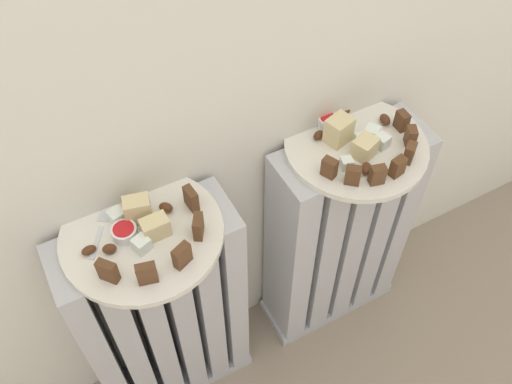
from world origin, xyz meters
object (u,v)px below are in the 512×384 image
Objects in this scene: plate_right at (356,146)px; fork at (100,230)px; radiator_left at (165,318)px; jam_bowl_left at (124,232)px; jam_bowl_right at (328,121)px; plate_left at (142,234)px; radiator_right at (338,238)px.

plate_right is 3.02× the size of fork.
fork reaches higher than radiator_left.
plate_right is 0.45m from jam_bowl_left.
jam_bowl_right is (-0.02, 0.07, 0.02)m from plate_right.
jam_bowl_left reaches higher than plate_left.
jam_bowl_left reaches higher than plate_right.
radiator_right is at bearing -0.64° from jam_bowl_left.
plate_left is at bearing -29.79° from fork.
plate_left is (-0.42, 0.00, 0.30)m from radiator_right.
jam_bowl_left is at bearing 168.92° from radiator_left.
plate_left reaches higher than radiator_right.
fork is at bearing -175.98° from jam_bowl_right.
radiator_left is 0.30m from plate_left.
radiator_left is 0.42m from radiator_right.
plate_left is at bearing 180.00° from radiator_left.
radiator_left is 0.31m from fork.
plate_left is at bearing -170.73° from jam_bowl_right.
jam_bowl_left is (-0.45, 0.01, 0.32)m from radiator_right.
radiator_right is 15.36× the size of jam_bowl_right.
plate_left is (-0.00, 0.00, 0.30)m from radiator_left.
plate_left is at bearing 180.00° from radiator_right.
radiator_right is 2.15× the size of plate_left.
jam_bowl_left is at bearing -171.94° from jam_bowl_right.
jam_bowl_left is (-0.45, 0.01, 0.02)m from plate_right.
radiator_left is 6.50× the size of fork.
radiator_left is 15.36× the size of jam_bowl_right.
jam_bowl_right is at bearing 108.15° from radiator_right.
fork is (-0.06, 0.03, 0.01)m from plate_left.
plate_left reaches higher than radiator_left.
plate_right is (0.42, 0.00, 0.00)m from plate_left.
plate_left is 0.42m from plate_right.
radiator_left is 0.32m from jam_bowl_left.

